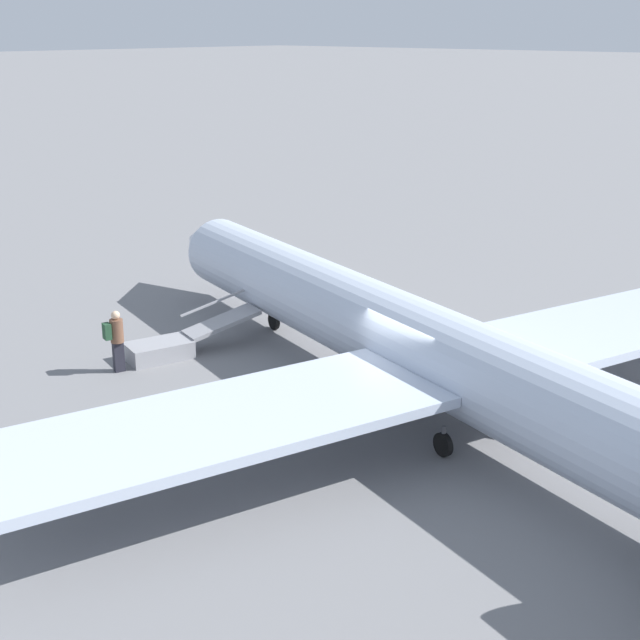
% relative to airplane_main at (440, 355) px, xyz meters
% --- Properties ---
extents(ground_plane, '(600.00, 600.00, 0.00)m').
position_rel_airplane_main_xyz_m(ground_plane, '(0.79, -0.23, -1.73)').
color(ground_plane, slate).
extents(airplane_main, '(27.23, 21.20, 5.79)m').
position_rel_airplane_main_xyz_m(airplane_main, '(0.00, 0.00, 0.00)').
color(airplane_main, silver).
rests_on(airplane_main, ground).
extents(boarding_stairs, '(2.09, 4.13, 1.52)m').
position_rel_airplane_main_xyz_m(boarding_stairs, '(8.28, 1.38, -1.37)').
color(boarding_stairs, '#99999E').
rests_on(boarding_stairs, ground).
extents(passenger, '(0.42, 0.56, 1.74)m').
position_rel_airplane_main_xyz_m(passenger, '(8.45, 3.14, -0.72)').
color(passenger, '#23232D').
rests_on(passenger, ground).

